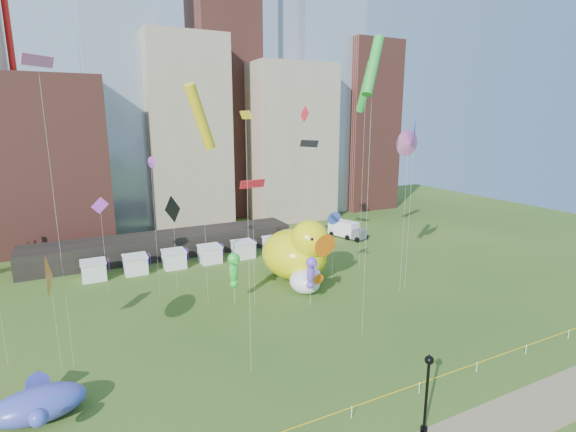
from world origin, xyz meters
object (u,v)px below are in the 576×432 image
big_duck (298,251)px  lamppost (427,385)px  seahorse_purple (311,270)px  box_truck (346,229)px  seahorse_green (234,267)px  whale_inflatable (39,402)px  small_duck (306,281)px

big_duck → lamppost: 28.29m
big_duck → seahorse_purple: bearing=-121.4°
lamppost → box_truck: size_ratio=0.81×
seahorse_green → box_truck: bearing=39.0°
whale_inflatable → box_truck: bearing=29.0°
seahorse_purple → whale_inflatable: seahorse_purple is taller
big_duck → seahorse_green: bearing=-174.3°
seahorse_green → seahorse_purple: seahorse_green is taller
seahorse_purple → box_truck: size_ratio=0.80×
seahorse_purple → small_duck: bearing=70.8°
big_duck → small_duck: 5.14m
seahorse_green → whale_inflatable: (-18.07, -11.67, -2.97)m
small_duck → lamppost: lamppost is taller
seahorse_purple → box_truck: seahorse_purple is taller
lamppost → box_truck: 47.03m
big_duck → whale_inflatable: big_duck is taller
seahorse_purple → seahorse_green: bearing=151.3°
seahorse_green → box_truck: seahorse_green is taller
lamppost → big_duck: bearing=78.9°
small_duck → whale_inflatable: size_ratio=0.64×
small_duck → seahorse_green: bearing=159.2°
big_duck → lamppost: (-5.47, -27.76, -0.29)m
small_duck → lamppost: (-4.21, -23.22, 1.79)m
big_duck → box_truck: bearing=25.6°
seahorse_purple → lamppost: size_ratio=0.99×
big_duck → seahorse_purple: big_duck is taller
whale_inflatable → box_truck: box_truck is taller
lamppost → box_truck: lamppost is taller
small_duck → box_truck: size_ratio=0.71×
seahorse_purple → lamppost: bearing=-97.4°
whale_inflatable → small_duck: bearing=17.7°
lamppost → small_duck: bearing=79.7°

